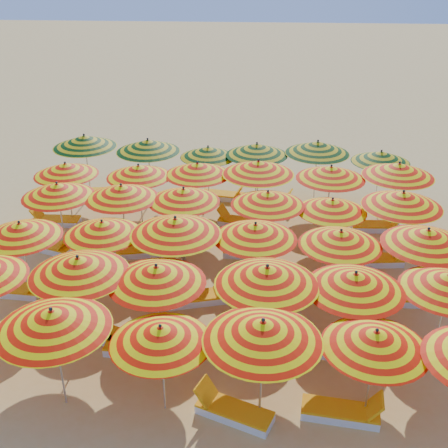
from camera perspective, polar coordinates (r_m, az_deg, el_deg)
The scene contains 57 objects.
ground at distance 17.67m, azimuth -0.11°, elevation -5.37°, with size 120.00×120.00×0.00m, color tan.
umbrella_1 at distance 12.48m, azimuth -17.04°, elevation -9.29°, with size 3.20×3.20×2.64m.
umbrella_2 at distance 12.04m, azimuth -6.46°, elevation -11.15°, with size 2.91×2.91×2.34m.
umbrella_3 at distance 11.63m, azimuth 3.96°, elevation -10.80°, with size 2.99×2.99×2.66m.
umbrella_4 at distance 12.17m, azimuth 15.16°, elevation -11.29°, with size 2.78×2.78×2.39m.
umbrella_7 at distance 14.18m, azimuth -14.56°, elevation -4.17°, with size 3.31×3.31×2.64m.
umbrella_8 at distance 13.64m, azimuth -6.86°, elevation -5.13°, with size 2.87×2.87×2.55m.
umbrella_9 at distance 13.33m, azimuth 4.40°, elevation -5.26°, with size 2.80×2.80×2.68m.
umbrella_10 at distance 13.65m, azimuth 13.17°, elevation -5.73°, with size 2.50×2.50×2.54m.
umbrella_11 at distance 14.44m, azimuth 21.84°, elevation -5.53°, with size 2.89×2.89×2.46m.
umbrella_12 at distance 16.76m, azimuth -20.00°, elevation -0.58°, with size 2.32×2.32×2.45m.
umbrella_13 at distance 16.37m, azimuth -12.24°, elevation -0.42°, with size 2.79×2.79×2.37m.
umbrella_14 at distance 15.51m, azimuth -4.95°, elevation -0.24°, with size 2.95×2.95×2.71m.
umbrella_15 at distance 15.60m, azimuth 3.20°, elevation -0.75°, with size 3.00×3.00×2.51m.
umbrella_16 at distance 15.67m, azimuth 11.75°, elevation -1.43°, with size 2.98×2.98×2.44m.
umbrella_17 at distance 16.08m, azimuth 19.96°, elevation -1.29°, with size 2.86×2.86×2.59m.
umbrella_18 at distance 18.95m, azimuth -16.55°, elevation 3.31°, with size 2.80×2.80×2.50m.
umbrella_19 at distance 18.28m, azimuth -10.37°, elevation 3.22°, with size 2.85×2.85×2.52m.
umbrella_20 at distance 17.93m, azimuth -4.12°, elevation 2.94°, with size 2.49×2.49×2.46m.
umbrella_21 at distance 17.65m, azimuth 4.47°, elevation 2.59°, with size 2.69×2.69×2.48m.
umbrella_22 at distance 17.77m, azimuth 10.93°, elevation 1.85°, with size 2.69×2.69×2.33m.
umbrella_23 at distance 18.08m, azimuth 17.69°, elevation 2.40°, with size 2.90×2.90×2.64m.
umbrella_24 at distance 20.83m, azimuth -15.78°, elevation 5.39°, with size 2.51×2.51×2.43m.
umbrella_25 at distance 20.07m, azimuth -8.66°, elevation 5.32°, with size 2.75×2.75×2.44m.
umbrella_26 at distance 19.94m, azimuth -2.71°, elevation 5.60°, with size 2.72×2.72×2.49m.
umbrella_27 at distance 19.61m, azimuth 3.50°, elevation 5.75°, with size 2.88×2.88×2.68m.
umbrella_28 at distance 19.80m, azimuth 10.81°, elevation 5.15°, with size 3.18×3.18×2.55m.
umbrella_29 at distance 20.38m, azimuth 17.32°, elevation 5.27°, with size 2.85×2.85×2.65m.
umbrella_30 at distance 22.95m, azimuth -13.98°, elevation 8.16°, with size 3.03×3.03×2.67m.
umbrella_31 at distance 22.07m, azimuth -7.73°, elevation 7.90°, with size 2.64×2.64×2.64m.
umbrella_32 at distance 22.00m, azimuth -1.63°, elevation 7.32°, with size 2.86×2.86×2.33m.
umbrella_33 at distance 21.73m, azimuth 3.35°, elevation 7.57°, with size 2.45×2.45×2.55m.
umbrella_34 at distance 21.98m, azimuth 9.48°, elevation 7.68°, with size 3.27×3.27×2.64m.
umbrella_35 at distance 22.22m, azimuth 15.65°, elevation 6.60°, with size 2.41×2.41×2.36m.
lounger_1 at distance 13.06m, azimuth 0.89°, elevation -18.48°, with size 1.82×1.18×0.69m.
lounger_2 at distance 13.30m, azimuth 11.94°, elevation -18.17°, with size 1.79×0.80×0.69m.
lounger_3 at distance 15.31m, azimuth -11.36°, elevation -11.08°, with size 1.82×1.24×0.69m.
lounger_4 at distance 14.78m, azimuth -8.52°, elevation -12.39°, with size 1.77×0.71×0.69m.
lounger_5 at distance 14.65m, azimuth 2.08°, elevation -12.47°, with size 1.81×0.90×0.69m.
lounger_6 at distance 14.86m, azimuth 10.32°, elevation -12.31°, with size 1.79×0.77×0.69m.
lounger_7 at distance 17.89m, azimuth -20.52°, elevation -6.28°, with size 1.77×0.71×0.69m.
lounger_8 at distance 17.24m, azimuth -9.65°, elevation -6.11°, with size 1.82×1.26×0.69m.
lounger_9 at distance 16.45m, azimuth -2.65°, elevation -7.48°, with size 1.82×1.03×0.69m.
lounger_10 at distance 16.82m, azimuth 9.33°, elevation -7.00°, with size 1.78×0.73×0.69m.
lounger_11 at distance 17.17m, azimuth 17.06°, elevation -7.18°, with size 1.74×0.60×0.69m.
lounger_12 at distance 19.91m, azimuth -17.24°, elevation -2.19°, with size 1.83×1.11×0.69m.
lounger_13 at distance 18.97m, azimuth -8.18°, elevation -2.67°, with size 1.81×0.92×0.69m.
lounger_14 at distance 18.73m, azimuth 2.71°, elevation -2.82°, with size 1.75×0.64×0.69m.
lounger_15 at distance 18.91m, azimuth 15.32°, elevation -3.54°, with size 1.79×0.77×0.69m.
lounger_16 at distance 21.67m, azimuth -16.76°, elevation 0.35°, with size 1.74×0.61×0.69m.
lounger_17 at distance 20.65m, azimuth 1.67°, elevation 0.21°, with size 1.82×0.98×0.69m.
lounger_18 at distance 21.08m, azimuth 15.22°, elevation -0.21°, with size 1.75×0.64×0.69m.
lounger_19 at distance 23.62m, azimuth -11.96°, elevation 3.19°, with size 1.79×0.77×0.69m.
lounger_20 at distance 22.80m, azimuth -0.03°, elevation 2.92°, with size 1.81×0.88×0.69m.
lounger_21 at distance 22.40m, azimuth 4.73°, elevation 2.36°, with size 1.82×1.00×0.69m.
beachgoer_b at distance 18.86m, azimuth -6.62°, elevation -0.98°, with size 0.65×0.51×1.34m, color tan.
beachgoer_a at distance 18.15m, azimuth -4.22°, elevation -2.18°, with size 0.46×0.30×1.26m, color tan.
Camera 1 is at (1.05, -14.88, 9.46)m, focal length 45.00 mm.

